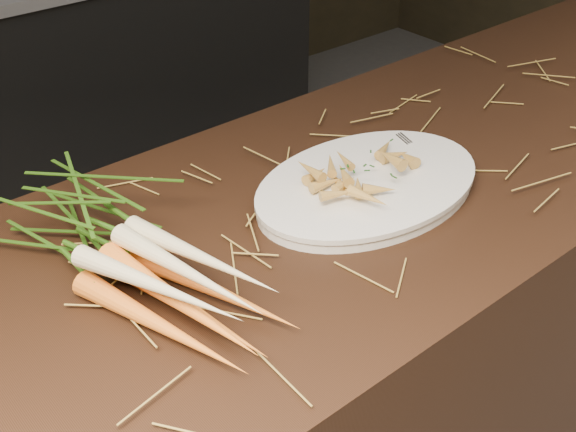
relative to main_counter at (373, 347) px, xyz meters
name	(u,v)px	position (x,y,z in m)	size (l,w,h in m)	color
main_counter	(373,347)	(0.00, 0.00, 0.00)	(2.40, 0.70, 0.90)	black
back_counter	(95,67)	(0.30, 1.88, -0.03)	(1.82, 0.62, 0.84)	black
straw_bedding	(390,166)	(0.00, 0.00, 0.46)	(1.40, 0.60, 0.02)	olive
root_veg_bunch	(106,244)	(-0.54, 0.06, 0.50)	(0.27, 0.57, 0.10)	#DA5A1E
serving_platter	(368,187)	(-0.09, -0.03, 0.46)	(0.44, 0.29, 0.02)	white
roasted_veg_heap	(369,169)	(-0.09, -0.03, 0.50)	(0.21, 0.16, 0.05)	#B78733
serving_fork	(437,157)	(0.07, -0.05, 0.48)	(0.01, 0.17, 0.00)	silver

